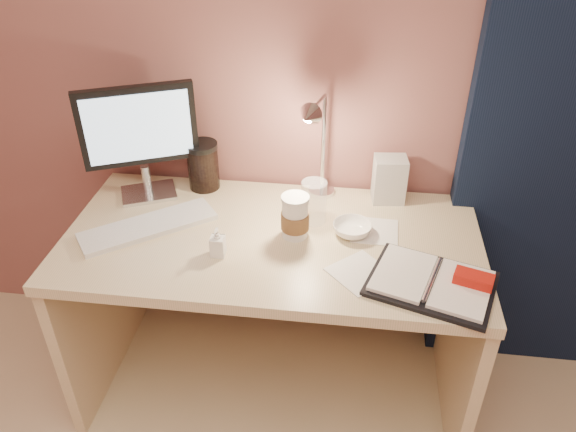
# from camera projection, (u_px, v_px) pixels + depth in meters

# --- Properties ---
(room) EXTENTS (3.50, 3.50, 3.50)m
(room) POSITION_uv_depth(u_px,v_px,m) (575.00, 101.00, 1.82)
(room) COLOR #C6B28E
(room) RESTS_ON ground
(desk) EXTENTS (1.40, 0.70, 0.73)m
(desk) POSITION_uv_depth(u_px,v_px,m) (276.00, 274.00, 2.07)
(desk) COLOR beige
(desk) RESTS_ON ground
(monitor) EXTENTS (0.38, 0.21, 0.43)m
(monitor) POSITION_uv_depth(u_px,v_px,m) (139.00, 132.00, 1.97)
(monitor) COLOR silver
(monitor) RESTS_ON desk
(keyboard) EXTENTS (0.45, 0.39, 0.02)m
(keyboard) POSITION_uv_depth(u_px,v_px,m) (148.00, 226.00, 1.92)
(keyboard) COLOR silver
(keyboard) RESTS_ON desk
(planner) EXTENTS (0.42, 0.37, 0.06)m
(planner) POSITION_uv_depth(u_px,v_px,m) (435.00, 282.00, 1.67)
(planner) COLOR black
(planner) RESTS_ON desk
(paper_a) EXTENTS (0.23, 0.23, 0.00)m
(paper_a) POSITION_uv_depth(u_px,v_px,m) (360.00, 273.00, 1.72)
(paper_a) COLOR white
(paper_a) RESTS_ON desk
(paper_b) EXTENTS (0.16, 0.16, 0.00)m
(paper_b) POSITION_uv_depth(u_px,v_px,m) (375.00, 231.00, 1.91)
(paper_b) COLOR white
(paper_b) RESTS_ON desk
(coffee_cup) EXTENTS (0.09, 0.09, 0.15)m
(coffee_cup) POSITION_uv_depth(u_px,v_px,m) (295.00, 218.00, 1.85)
(coffee_cup) COLOR silver
(coffee_cup) RESTS_ON desk
(clear_cup) EXTENTS (0.09, 0.09, 0.15)m
(clear_cup) POSITION_uv_depth(u_px,v_px,m) (314.00, 202.00, 1.92)
(clear_cup) COLOR white
(clear_cup) RESTS_ON desk
(bowl) EXTENTS (0.13, 0.13, 0.04)m
(bowl) POSITION_uv_depth(u_px,v_px,m) (352.00, 229.00, 1.88)
(bowl) COLOR white
(bowl) RESTS_ON desk
(lotion_bottle) EXTENTS (0.05, 0.05, 0.10)m
(lotion_bottle) POSITION_uv_depth(u_px,v_px,m) (218.00, 242.00, 1.77)
(lotion_bottle) COLOR silver
(lotion_bottle) RESTS_ON desk
(dark_jar) EXTENTS (0.12, 0.12, 0.16)m
(dark_jar) POSITION_uv_depth(u_px,v_px,m) (203.00, 168.00, 2.11)
(dark_jar) COLOR black
(dark_jar) RESTS_ON desk
(product_box) EXTENTS (0.12, 0.10, 0.17)m
(product_box) POSITION_uv_depth(u_px,v_px,m) (389.00, 180.00, 2.03)
(product_box) COLOR silver
(product_box) RESTS_ON desk
(desk_lamp) EXTENTS (0.14, 0.26, 0.42)m
(desk_lamp) POSITION_uv_depth(u_px,v_px,m) (329.00, 143.00, 1.89)
(desk_lamp) COLOR silver
(desk_lamp) RESTS_ON desk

